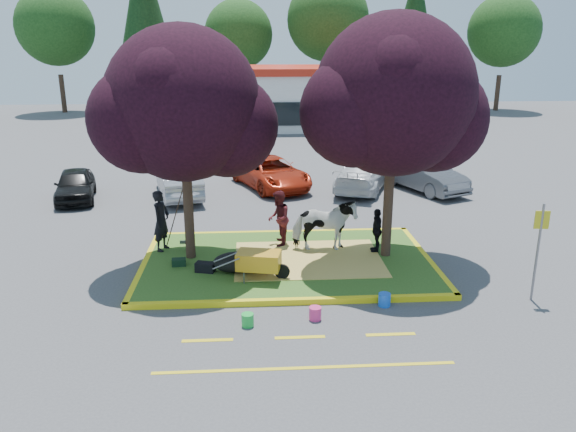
{
  "coord_description": "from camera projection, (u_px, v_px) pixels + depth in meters",
  "views": [
    {
      "loc": [
        -0.96,
        -15.02,
        6.14
      ],
      "look_at": [
        0.04,
        0.5,
        1.31
      ],
      "focal_mm": 35.0,
      "sensor_mm": 36.0,
      "label": 1
    }
  ],
  "objects": [
    {
      "name": "retail_building",
      "position": [
        290.0,
        96.0,
        42.32
      ],
      "size": [
        20.4,
        8.4,
        4.4
      ],
      "color": "silver",
      "rests_on": "ground"
    },
    {
      "name": "gear_bag_dark",
      "position": [
        205.0,
        267.0,
        15.27
      ],
      "size": [
        0.57,
        0.41,
        0.26
      ],
      "primitive_type": "cube",
      "rotation": [
        0.0,
        0.0,
        -0.27
      ],
      "color": "black",
      "rests_on": "median_island"
    },
    {
      "name": "ground",
      "position": [
        288.0,
        264.0,
        16.2
      ],
      "size": [
        90.0,
        90.0,
        0.0
      ],
      "primitive_type": "plane",
      "color": "#424244",
      "rests_on": "ground"
    },
    {
      "name": "tree_purple_right",
      "position": [
        395.0,
        103.0,
        15.19
      ],
      "size": [
        5.3,
        4.4,
        6.82
      ],
      "color": "black",
      "rests_on": "median_island"
    },
    {
      "name": "bucket_blue",
      "position": [
        384.0,
        300.0,
        13.61
      ],
      "size": [
        0.36,
        0.36,
        0.32
      ],
      "primitive_type": "cylinder",
      "rotation": [
        0.0,
        0.0,
        0.26
      ],
      "color": "blue",
      "rests_on": "ground"
    },
    {
      "name": "wheelbarrow",
      "position": [
        259.0,
        261.0,
        14.66
      ],
      "size": [
        2.02,
        0.88,
        0.76
      ],
      "rotation": [
        0.0,
        0.0,
        -0.2
      ],
      "color": "black",
      "rests_on": "median_island"
    },
    {
      "name": "car_black",
      "position": [
        75.0,
        185.0,
        22.67
      ],
      "size": [
        2.22,
        3.9,
        1.25
      ],
      "primitive_type": "imported",
      "rotation": [
        0.0,
        0.0,
        0.21
      ],
      "color": "black",
      "rests_on": "ground"
    },
    {
      "name": "fire_lane_stripe_c",
      "position": [
        391.0,
        334.0,
        12.31
      ],
      "size": [
        1.1,
        0.12,
        0.01
      ],
      "primitive_type": "cube",
      "color": "yellow",
      "rests_on": "ground"
    },
    {
      "name": "curb_left",
      "position": [
        144.0,
        265.0,
        15.92
      ],
      "size": [
        0.16,
        5.3,
        0.15
      ],
      "primitive_type": "cube",
      "color": "yellow",
      "rests_on": "ground"
    },
    {
      "name": "fire_lane_stripe_a",
      "position": [
        207.0,
        340.0,
        12.07
      ],
      "size": [
        1.1,
        0.12,
        0.01
      ],
      "primitive_type": "cube",
      "color": "yellow",
      "rests_on": "ground"
    },
    {
      "name": "gear_bag_green",
      "position": [
        179.0,
        262.0,
        15.69
      ],
      "size": [
        0.4,
        0.27,
        0.2
      ],
      "primitive_type": "cube",
      "rotation": [
        0.0,
        0.0,
        0.09
      ],
      "color": "black",
      "rests_on": "median_island"
    },
    {
      "name": "cow",
      "position": [
        324.0,
        225.0,
        16.62
      ],
      "size": [
        1.9,
        0.92,
        1.58
      ],
      "primitive_type": "imported",
      "rotation": [
        0.0,
        0.0,
        1.54
      ],
      "color": "white",
      "rests_on": "median_island"
    },
    {
      "name": "visitor_a",
      "position": [
        279.0,
        218.0,
        17.08
      ],
      "size": [
        0.73,
        0.89,
        1.71
      ],
      "primitive_type": "imported",
      "rotation": [
        0.0,
        0.0,
        -1.68
      ],
      "color": "#4D161A",
      "rests_on": "median_island"
    },
    {
      "name": "calf",
      "position": [
        237.0,
        262.0,
        15.22
      ],
      "size": [
        1.43,
        1.03,
        0.56
      ],
      "primitive_type": "ellipsoid",
      "rotation": [
        0.0,
        0.0,
        0.26
      ],
      "color": "black",
      "rests_on": "median_island"
    },
    {
      "name": "fire_lane_stripe_b",
      "position": [
        300.0,
        337.0,
        12.19
      ],
      "size": [
        1.1,
        0.12,
        0.01
      ],
      "primitive_type": "cube",
      "color": "yellow",
      "rests_on": "ground"
    },
    {
      "name": "car_silver",
      "position": [
        179.0,
        180.0,
        23.13
      ],
      "size": [
        2.51,
        4.6,
        1.44
      ],
      "primitive_type": "imported",
      "rotation": [
        0.0,
        0.0,
        3.38
      ],
      "color": "#999BA1",
      "rests_on": "ground"
    },
    {
      "name": "bucket_green",
      "position": [
        248.0,
        320.0,
        12.65
      ],
      "size": [
        0.28,
        0.28,
        0.3
      ],
      "primitive_type": "cylinder",
      "rotation": [
        0.0,
        0.0,
        0.01
      ],
      "color": "green",
      "rests_on": "ground"
    },
    {
      "name": "bucket_pink",
      "position": [
        315.0,
        313.0,
        12.94
      ],
      "size": [
        0.31,
        0.31,
        0.31
      ],
      "primitive_type": "cylinder",
      "rotation": [
        0.0,
        0.0,
        0.1
      ],
      "color": "#DC3078",
      "rests_on": "ground"
    },
    {
      "name": "curb_near",
      "position": [
        294.0,
        301.0,
        13.71
      ],
      "size": [
        8.3,
        0.16,
        0.15
      ],
      "primitive_type": "cube",
      "color": "yellow",
      "rests_on": "ground"
    },
    {
      "name": "treeline",
      "position": [
        274.0,
        23.0,
        49.82
      ],
      "size": [
        46.58,
        7.8,
        14.63
      ],
      "color": "black",
      "rests_on": "ground"
    },
    {
      "name": "straw_bedding",
      "position": [
        308.0,
        259.0,
        16.19
      ],
      "size": [
        4.2,
        3.0,
        0.01
      ],
      "primitive_type": "cube",
      "color": "#E6D15E",
      "rests_on": "median_island"
    },
    {
      "name": "car_red",
      "position": [
        271.0,
        173.0,
        24.58
      ],
      "size": [
        3.85,
        5.26,
        1.33
      ],
      "primitive_type": "imported",
      "rotation": [
        0.0,
        0.0,
        0.39
      ],
      "color": "#A8250E",
      "rests_on": "ground"
    },
    {
      "name": "curb_far",
      "position": [
        283.0,
        233.0,
        18.63
      ],
      "size": [
        8.3,
        0.16,
        0.15
      ],
      "primitive_type": "cube",
      "color": "yellow",
      "rests_on": "ground"
    },
    {
      "name": "tree_purple_left",
      "position": [
        184.0,
        111.0,
        15.09
      ],
      "size": [
        5.06,
        4.2,
        6.51
      ],
      "color": "black",
      "rests_on": "median_island"
    },
    {
      "name": "visitor_b",
      "position": [
        377.0,
        230.0,
        16.61
      ],
      "size": [
        0.39,
        0.8,
        1.32
      ],
      "primitive_type": "imported",
      "rotation": [
        0.0,
        0.0,
        -1.66
      ],
      "color": "black",
      "rests_on": "median_island"
    },
    {
      "name": "fire_lane_long",
      "position": [
        305.0,
        368.0,
        11.05
      ],
      "size": [
        6.0,
        0.1,
        0.01
      ],
      "primitive_type": "cube",
      "color": "yellow",
      "rests_on": "ground"
    },
    {
      "name": "curb_right",
      "position": [
        426.0,
        259.0,
        16.42
      ],
      "size": [
        0.16,
        5.3,
        0.15
      ],
      "primitive_type": "cube",
      "color": "yellow",
      "rests_on": "ground"
    },
    {
      "name": "handler",
      "position": [
        161.0,
        221.0,
        16.67
      ],
      "size": [
        0.65,
        0.78,
        1.83
      ],
      "primitive_type": "imported",
      "rotation": [
        0.0,
        0.0,
        1.21
      ],
      "color": "black",
      "rests_on": "median_island"
    },
    {
      "name": "median_island",
      "position": [
        288.0,
        262.0,
        16.17
      ],
      "size": [
        8.0,
        5.0,
        0.15
      ],
      "primitive_type": "cube",
      "color": "#335B1C",
      "rests_on": "ground"
    },
    {
      "name": "sign_post",
      "position": [
        539.0,
        242.0,
        13.53
      ],
      "size": [
        0.35,
        0.07,
        2.49
      ],
      "rotation": [
        0.0,
        0.0,
        -0.13
      ],
      "color": "slate",
      "rests_on": "ground"
    },
    {
      "name": "car_grey",
      "position": [
        424.0,
        174.0,
        24.08
      ],
      "size": [
        3.09,
        4.53,
        1.41
      ],
      "primitive_type": "imported",
      "rotation": [
        0.0,
        0.0,
        0.41
      ],
      "color": "#515358",
      "rests_on": "ground"
    },
    {
      "name": "car_white",
      "position": [
        362.0,
        175.0,
        24.16
      ],
      "size": [
        3.42,
        4.87,
        1.31
      ],
      "primitive_type": "imported",
      "rotation": [
        0.0,
        0.0,
        2.75
      ],
      "color": "silver",
      "rests_on": "ground"
    }
  ]
}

